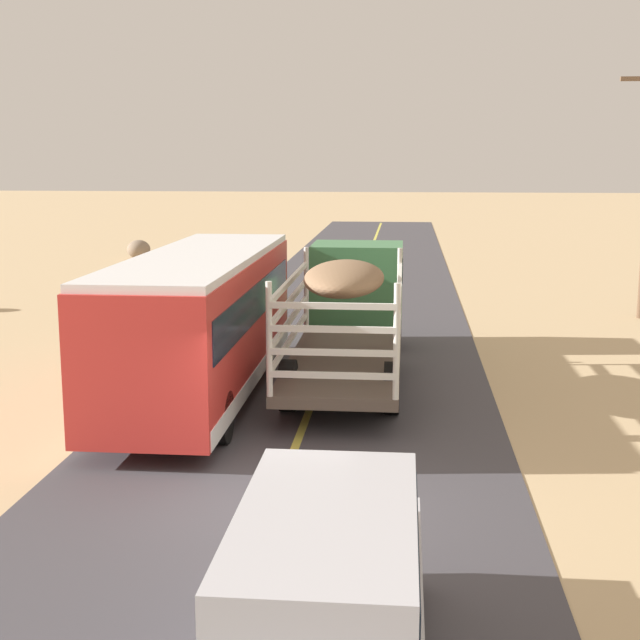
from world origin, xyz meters
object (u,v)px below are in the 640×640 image
Objects in this scene: suv_near at (327,590)px; bus at (202,320)px; boulder_near_shoulder at (139,249)px; livestock_truck at (353,296)px.

bus is at bearing 109.02° from suv_near.
suv_near is 39.60m from boulder_near_shoulder.
livestock_truck reaches higher than boulder_near_shoulder.
suv_near reaches higher than boulder_near_shoulder.
suv_near is 11.52m from bus.
boulder_near_shoulder is at bearing 109.67° from bus.
suv_near is at bearing -87.59° from livestock_truck.
livestock_truck is 4.72m from bus.
livestock_truck is at bearing 48.22° from bus.
suv_near is 14.43m from livestock_truck.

